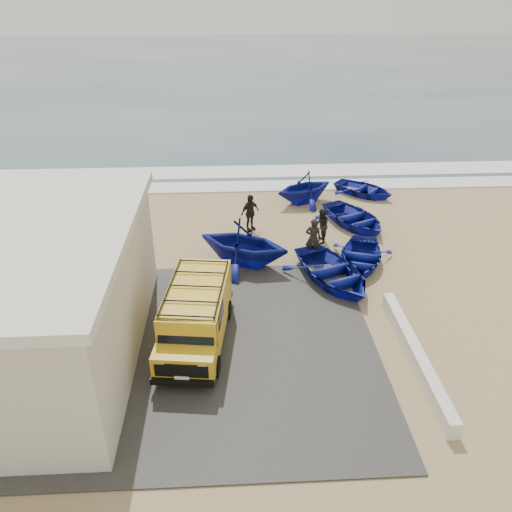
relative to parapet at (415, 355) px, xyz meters
name	(u,v)px	position (x,y,z in m)	size (l,w,h in m)	color
ground	(248,310)	(-5.00, 3.00, -0.28)	(160.00, 160.00, 0.00)	tan
slab	(188,348)	(-7.00, 1.00, -0.25)	(12.00, 10.00, 0.05)	#3C3A37
ocean	(231,67)	(-5.00, 59.00, -0.27)	(180.00, 88.00, 0.01)	#385166
surf_line	(240,187)	(-5.00, 15.00, -0.25)	(180.00, 1.60, 0.06)	white
surf_wash	(239,172)	(-5.00, 17.50, -0.26)	(180.00, 2.20, 0.04)	white
parapet	(415,355)	(0.00, 0.00, 0.00)	(0.35, 6.00, 0.55)	silver
van	(196,313)	(-6.69, 1.42, 0.78)	(2.34, 4.76, 1.96)	yellow
boat_near_left	(333,272)	(-1.66, 4.76, 0.16)	(2.99, 4.18, 0.87)	#131D96
boat_near_right	(360,257)	(-0.30, 5.96, 0.09)	(2.55, 3.57, 0.74)	#131D96
boat_mid_left	(243,243)	(-5.04, 6.28, 0.72)	(3.26, 3.77, 1.99)	#131D96
boat_mid_right	(354,218)	(0.30, 9.71, 0.12)	(2.74, 3.83, 0.79)	#131D96
boat_far_left	(304,187)	(-1.68, 12.63, 0.57)	(2.77, 3.20, 1.69)	#131D96
boat_far_right	(364,189)	(1.70, 13.47, 0.07)	(2.35, 3.30, 0.68)	#131D96
fisherman_front	(313,239)	(-2.14, 6.67, 0.63)	(0.66, 0.43, 1.80)	black
fisherman_middle	(321,226)	(-1.57, 8.05, 0.52)	(0.77, 0.60, 1.59)	black
fisherman_back	(250,213)	(-4.64, 9.49, 0.60)	(1.03, 0.43, 1.75)	black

